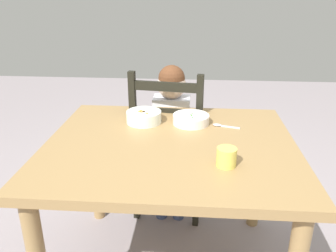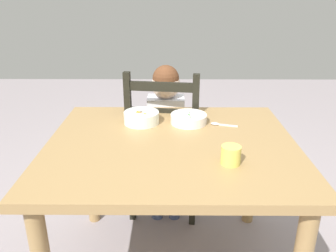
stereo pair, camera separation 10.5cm
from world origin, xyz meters
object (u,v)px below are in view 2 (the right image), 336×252
bowl_of_carrots (141,117)px  spoon (219,124)px  dining_chair (165,146)px  bowl_of_peas (189,118)px  drinking_cup (231,155)px  child_figure (166,120)px  dining_table (171,163)px

bowl_of_carrots → spoon: size_ratio=1.31×
dining_chair → bowl_of_peas: 0.44m
bowl_of_carrots → drinking_cup: 0.58m
bowl_of_peas → spoon: (0.15, -0.03, -0.02)m
child_figure → dining_chair: bearing=134.4°
bowl_of_peas → drinking_cup: drinking_cup is taller
child_figure → spoon: child_figure is taller
drinking_cup → dining_chair: bearing=110.3°
bowl_of_peas → bowl_of_carrots: 0.24m
dining_chair → spoon: dining_chair is taller
dining_table → dining_chair: size_ratio=1.18×
dining_table → dining_chair: dining_chair is taller
dining_table → bowl_of_carrots: bowl_of_carrots is taller
child_figure → drinking_cup: size_ratio=12.26×
dining_table → spoon: spoon is taller
child_figure → bowl_of_carrots: size_ratio=5.38×
child_figure → spoon: (0.27, -0.32, 0.10)m
dining_table → child_figure: 0.53m
dining_chair → bowl_of_peas: dining_chair is taller
dining_table → bowl_of_carrots: 0.31m
child_figure → drinking_cup: 0.79m
bowl_of_carrots → drinking_cup: (0.39, -0.44, 0.01)m
spoon → dining_chair: bearing=131.0°
spoon → bowl_of_carrots: bearing=176.4°
dining_chair → dining_table: bearing=-85.9°
dining_chair → bowl_of_carrots: bearing=-111.1°
dining_chair → spoon: 0.51m
child_figure → drinking_cup: (0.27, -0.73, 0.13)m
bowl_of_peas → spoon: bearing=-9.3°
dining_table → child_figure: bearing=93.5°
spoon → drinking_cup: drinking_cup is taller
dining_chair → bowl_of_peas: (0.13, -0.30, 0.30)m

